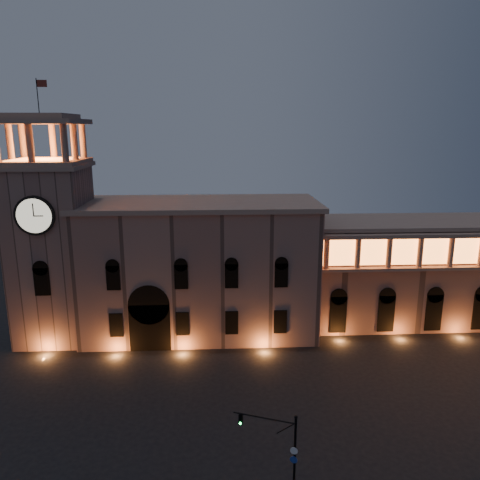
{
  "coord_description": "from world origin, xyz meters",
  "views": [
    {
      "loc": [
        0.29,
        -37.34,
        26.86
      ],
      "look_at": [
        3.02,
        16.0,
        13.92
      ],
      "focal_mm": 35.0,
      "sensor_mm": 36.0,
      "label": 1
    }
  ],
  "objects": [
    {
      "name": "ground",
      "position": [
        0.0,
        0.0,
        0.0
      ],
      "size": [
        160.0,
        160.0,
        0.0
      ],
      "primitive_type": "plane",
      "color": "black",
      "rests_on": "ground"
    },
    {
      "name": "government_building",
      "position": [
        -2.08,
        21.93,
        8.77
      ],
      "size": [
        30.8,
        12.8,
        17.6
      ],
      "color": "#886359",
      "rests_on": "ground"
    },
    {
      "name": "clock_tower",
      "position": [
        -20.5,
        20.98,
        12.5
      ],
      "size": [
        9.8,
        9.8,
        32.4
      ],
      "color": "#886359",
      "rests_on": "ground"
    },
    {
      "name": "colonnade_wing",
      "position": [
        32.0,
        23.92,
        7.33
      ],
      "size": [
        40.6,
        11.5,
        14.5
      ],
      "color": "#835E54",
      "rests_on": "ground"
    },
    {
      "name": "traffic_light",
      "position": [
        5.02,
        -7.8,
        3.58
      ],
      "size": [
        4.69,
        1.95,
        6.81
      ],
      "rotation": [
        0.0,
        0.0,
        -0.36
      ],
      "color": "black",
      "rests_on": "ground"
    }
  ]
}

